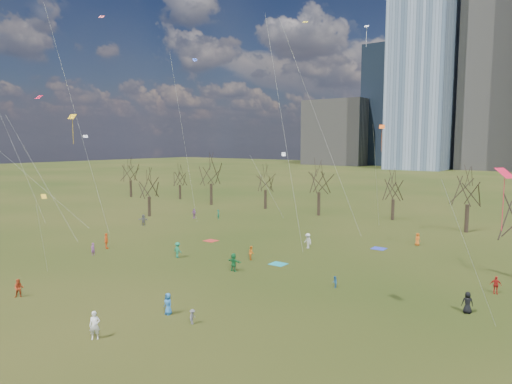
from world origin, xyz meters
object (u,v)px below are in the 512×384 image
Objects in this scene: blanket_crimson at (211,241)px; person_2 at (19,288)px; blanket_navy at (379,249)px; person_0 at (168,304)px; person_1 at (95,325)px; blanket_teal at (278,264)px; person_4 at (106,241)px.

blanket_crimson is 1.04× the size of person_2.
blanket_navy is 29.73m from person_0.
blanket_navy is 35.49m from person_1.
person_0 is at bearing -86.10° from blanket_teal.
blanket_crimson is 0.86× the size of person_4.
person_1 is 12.01m from person_2.
blanket_navy is 20.94m from blanket_crimson.
blanket_navy is (5.86, 12.89, 0.00)m from blanket_teal.
person_1 is 1.19× the size of person_2.
blanket_teal and blanket_navy have the same top height.
person_2 is (-11.49, -21.08, 0.76)m from blanket_teal.
person_1 is (-5.39, -35.07, 0.91)m from blanket_navy.
person_2 is 17.24m from person_4.
blanket_crimson is at bearing -155.78° from blanket_navy.
person_0 reaches higher than blanket_teal.
person_1 reaches higher than blanket_teal.
blanket_crimson is 12.82m from person_4.
person_2 is (-12.62, -4.63, -0.03)m from person_0.
person_4 reaches higher than blanket_teal.
person_2 is (1.75, -25.38, 0.76)m from blanket_crimson.
person_1 reaches higher than blanket_crimson.
blanket_crimson is at bearing 162.00° from blanket_teal.
person_0 reaches higher than person_2.
person_0 is at bearing -99.17° from blanket_navy.
person_2 reaches higher than blanket_teal.
person_1 reaches higher than person_2.
blanket_teal is at bearing 43.94° from person_1.
person_0 is at bearing -34.50° from person_2.
person_1 is 26.19m from person_4.
person_2 is at bearing -86.06° from blanket_crimson.
person_1 is at bearing -98.73° from blanket_navy.
person_2 is at bearing -149.80° from person_0.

